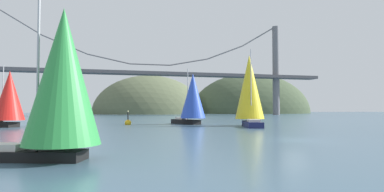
{
  "coord_description": "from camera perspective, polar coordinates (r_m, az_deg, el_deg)",
  "views": [
    {
      "loc": [
        -16.12,
        -25.47,
        2.83
      ],
      "look_at": [
        0.0,
        34.74,
        5.14
      ],
      "focal_mm": 30.33,
      "sensor_mm": 36.0,
      "label": 1
    }
  ],
  "objects": [
    {
      "name": "ground_plane",
      "position": [
        30.27,
        17.41,
        -7.4
      ],
      "size": [
        360.0,
        360.0,
        0.0
      ],
      "primitive_type": "plane",
      "color": "#426075"
    },
    {
      "name": "headland_right",
      "position": [
        177.62,
        10.41,
        -3.0
      ],
      "size": [
        66.7,
        44.0,
        42.76
      ],
      "primitive_type": "ellipsoid",
      "color": "#425138",
      "rests_on": "ground_plane"
    },
    {
      "name": "headland_center",
      "position": [
        161.87,
        -7.5,
        -3.11
      ],
      "size": [
        55.29,
        44.0,
        37.89
      ],
      "primitive_type": "ellipsoid",
      "color": "#5B6647",
      "rests_on": "ground_plane"
    },
    {
      "name": "suspension_bridge",
      "position": [
        122.34,
        -7.34,
        4.48
      ],
      "size": [
        140.54,
        6.0,
        37.05
      ],
      "color": "slate",
      "rests_on": "ground_plane"
    },
    {
      "name": "sailboat_blue_spinnaker",
      "position": [
        56.08,
        0.07,
        -0.25
      ],
      "size": [
        5.74,
        8.36,
        9.81
      ],
      "color": "black",
      "rests_on": "ground_plane"
    },
    {
      "name": "sailboat_yellow_sail",
      "position": [
        52.1,
        10.1,
        1.2
      ],
      "size": [
        5.77,
        9.42,
        11.91
      ],
      "color": "#191E4C",
      "rests_on": "ground_plane"
    },
    {
      "name": "sailboat_green_sail",
      "position": [
        18.96,
        -22.08,
        2.61
      ],
      "size": [
        7.8,
        5.1,
        9.42
      ],
      "color": "black",
      "rests_on": "ground_plane"
    },
    {
      "name": "sailboat_red_spinnaker",
      "position": [
        55.23,
        -29.55,
        -0.22
      ],
      "size": [
        7.84,
        7.26,
        9.27
      ],
      "color": "black",
      "rests_on": "ground_plane"
    },
    {
      "name": "channel_buoy",
      "position": [
        56.04,
        -11.2,
        -4.6
      ],
      "size": [
        1.1,
        1.1,
        2.64
      ],
      "color": "gold",
      "rests_on": "ground_plane"
    }
  ]
}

